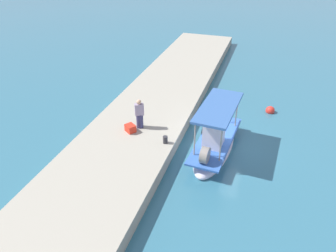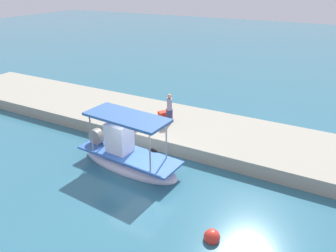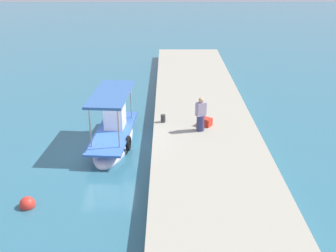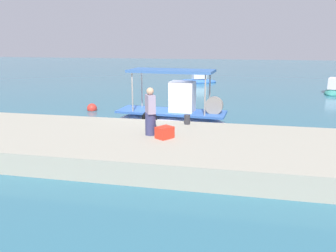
{
  "view_description": "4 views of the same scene",
  "coord_description": "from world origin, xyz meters",
  "px_view_note": "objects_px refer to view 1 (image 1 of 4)",
  "views": [
    {
      "loc": [
        14.63,
        1.72,
        9.96
      ],
      "look_at": [
        0.81,
        -2.76,
        1.08
      ],
      "focal_mm": 34.65,
      "sensor_mm": 36.0,
      "label": 1
    },
    {
      "loc": [
        -7.19,
        10.48,
        8.22
      ],
      "look_at": [
        0.07,
        -2.9,
        1.18
      ],
      "focal_mm": 34.63,
      "sensor_mm": 36.0,
      "label": 2
    },
    {
      "loc": [
        -16.74,
        -2.77,
        8.59
      ],
      "look_at": [
        0.4,
        -2.83,
        1.09
      ],
      "focal_mm": 42.86,
      "sensor_mm": 36.0,
      "label": 3
    },
    {
      "loc": [
        3.66,
        -15.31,
        3.89
      ],
      "look_at": [
        1.13,
        -3.1,
        0.71
      ],
      "focal_mm": 35.71,
      "sensor_mm": 36.0,
      "label": 4
    }
  ],
  "objects_px": {
    "mooring_bollard": "(165,140)",
    "marker_buoy": "(270,111)",
    "cargo_crate": "(130,128)",
    "main_fishing_boat": "(215,143)",
    "fisherman_near_bollard": "(140,115)"
  },
  "relations": [
    {
      "from": "mooring_bollard",
      "to": "marker_buoy",
      "type": "bearing_deg",
      "value": 141.97
    },
    {
      "from": "cargo_crate",
      "to": "marker_buoy",
      "type": "distance_m",
      "value": 9.15
    },
    {
      "from": "main_fishing_boat",
      "to": "fisherman_near_bollard",
      "type": "relative_size",
      "value": 3.24
    },
    {
      "from": "cargo_crate",
      "to": "marker_buoy",
      "type": "relative_size",
      "value": 0.94
    },
    {
      "from": "fisherman_near_bollard",
      "to": "marker_buoy",
      "type": "bearing_deg",
      "value": 128.1
    },
    {
      "from": "fisherman_near_bollard",
      "to": "marker_buoy",
      "type": "relative_size",
      "value": 2.91
    },
    {
      "from": "mooring_bollard",
      "to": "marker_buoy",
      "type": "relative_size",
      "value": 0.67
    },
    {
      "from": "fisherman_near_bollard",
      "to": "mooring_bollard",
      "type": "relative_size",
      "value": 4.34
    },
    {
      "from": "main_fishing_boat",
      "to": "marker_buoy",
      "type": "bearing_deg",
      "value": 154.13
    },
    {
      "from": "mooring_bollard",
      "to": "cargo_crate",
      "type": "relative_size",
      "value": 0.72
    },
    {
      "from": "cargo_crate",
      "to": "fisherman_near_bollard",
      "type": "bearing_deg",
      "value": 150.9
    },
    {
      "from": "fisherman_near_bollard",
      "to": "cargo_crate",
      "type": "bearing_deg",
      "value": -29.1
    },
    {
      "from": "cargo_crate",
      "to": "marker_buoy",
      "type": "height_order",
      "value": "cargo_crate"
    },
    {
      "from": "mooring_bollard",
      "to": "cargo_crate",
      "type": "distance_m",
      "value": 2.15
    },
    {
      "from": "main_fishing_boat",
      "to": "marker_buoy",
      "type": "xyz_separation_m",
      "value": [
        -5.27,
        2.56,
        -0.39
      ]
    }
  ]
}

